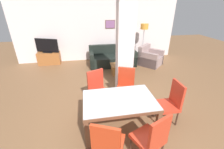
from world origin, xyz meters
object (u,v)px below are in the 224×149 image
object	(u,v)px
armchair	(150,58)
coffee_table	(118,69)
dining_chair_head_right	(170,102)
dining_chair_near_right	(152,137)
dining_chair_far_left	(98,89)
sofa	(112,58)
dining_table	(119,105)
dining_chair_far_right	(125,85)
bottle	(122,61)
tv_stand	(49,58)
dining_chair_near_left	(108,143)
tv_screen	(47,46)
floor_lamp	(144,30)

from	to	relation	value
armchair	coffee_table	world-z (taller)	armchair
dining_chair_head_right	dining_chair_near_right	bearing A→B (deg)	136.31
dining_chair_far_left	sofa	distance (m)	2.94
dining_table	dining_chair_far_left	world-z (taller)	dining_chair_far_left
dining_chair_far_right	bottle	distance (m)	1.86
sofa	dining_chair_far_left	bearing A→B (deg)	72.70
coffee_table	tv_stand	xyz separation A→B (m)	(-2.78, 1.54, 0.07)
dining_chair_near_left	tv_screen	bearing A→B (deg)	133.82
dining_chair_far_left	dining_table	bearing A→B (deg)	90.00
dining_chair_near_right	floor_lamp	bearing A→B (deg)	47.87
dining_table	dining_chair_near_right	world-z (taller)	dining_chair_near_right
sofa	dining_table	bearing A→B (deg)	82.02
armchair	tv_screen	distance (m)	4.44
coffee_table	tv_screen	world-z (taller)	tv_screen
sofa	armchair	xyz separation A→B (m)	(1.60, -0.29, 0.00)
dining_chair_near_left	tv_screen	world-z (taller)	tv_screen
bottle	tv_screen	world-z (taller)	tv_screen
armchair	tv_screen	bearing A→B (deg)	-53.74
dining_chair_far_left	dining_chair_far_right	bearing A→B (deg)	159.02
floor_lamp	dining_chair_near_right	bearing A→B (deg)	-108.63
tv_screen	dining_chair_far_left	bearing A→B (deg)	140.39
coffee_table	sofa	bearing A→B (deg)	93.51
tv_stand	dining_chair_far_right	bearing A→B (deg)	-52.21
dining_chair_far_right	sofa	bearing A→B (deg)	-70.34
dining_chair_head_right	dining_chair_near_left	xyz separation A→B (m)	(-1.52, -0.83, 0.00)
dining_table	dining_chair_near_left	size ratio (longest dim) A/B	1.50
armchair	dining_chair_far_right	bearing A→B (deg)	11.99
armchair	tv_stand	distance (m)	4.41
armchair	tv_stand	bearing A→B (deg)	-53.74
dining_chair_near_right	floor_lamp	distance (m)	5.00
dining_chair_near_left	armchair	size ratio (longest dim) A/B	0.82
armchair	tv_stand	world-z (taller)	armchair
sofa	floor_lamp	xyz separation A→B (m)	(1.43, 0.20, 1.12)
dining_table	floor_lamp	world-z (taller)	floor_lamp
dining_chair_near_right	coffee_table	xyz separation A→B (m)	(0.21, 3.47, -0.32)
dining_chair_head_right	dining_chair_near_right	distance (m)	1.15
dining_table	sofa	distance (m)	3.68
dining_chair_head_right	floor_lamp	size ratio (longest dim) A/B	0.59
dining_chair_far_left	coffee_table	xyz separation A→B (m)	(0.93, 1.81, -0.32)
dining_chair_far_right	tv_stand	bearing A→B (deg)	-29.49
dining_chair_far_right	dining_chair_far_left	distance (m)	0.73
dining_chair_far_right	sofa	world-z (taller)	dining_chair_far_right
dining_table	tv_screen	xyz separation A→B (m)	(-2.21, 4.18, 0.24)
dining_chair_far_left	dining_chair_head_right	bearing A→B (deg)	127.79
armchair	dining_chair_near_left	bearing A→B (deg)	16.58
dining_chair_far_right	dining_chair_far_left	world-z (taller)	same
dining_chair_head_right	bottle	xyz separation A→B (m)	(-0.43, 2.69, -0.03)
dining_chair_far_right	armchair	bearing A→B (deg)	-102.56
dining_chair_head_right	dining_chair_far_left	world-z (taller)	same
coffee_table	floor_lamp	world-z (taller)	floor_lamp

